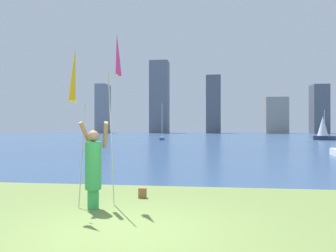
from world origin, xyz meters
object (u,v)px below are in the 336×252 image
(person, at_px, (93,166))
(sailboat_7, at_px, (323,128))
(kite_flag_left, at_px, (74,77))
(kite_flag_right, at_px, (117,60))
(sailboat_1, at_px, (162,138))
(bag, at_px, (142,193))

(person, height_order, sailboat_7, sailboat_7)
(person, bearing_deg, sailboat_7, 56.65)
(kite_flag_left, bearing_deg, kite_flag_right, 53.82)
(sailboat_1, relative_size, sailboat_7, 1.22)
(person, distance_m, kite_flag_left, 2.08)
(sailboat_7, bearing_deg, sailboat_1, -174.06)
(bag, bearing_deg, sailboat_7, 66.86)
(person, bearing_deg, sailboat_1, 86.28)
(kite_flag_left, distance_m, kite_flag_right, 1.36)
(kite_flag_left, relative_size, sailboat_1, 0.69)
(kite_flag_left, height_order, sailboat_1, sailboat_1)
(sailboat_1, bearing_deg, person, -83.87)
(person, relative_size, sailboat_1, 0.38)
(kite_flag_right, relative_size, bag, 16.13)
(person, xyz_separation_m, sailboat_7, (19.00, 43.70, 0.79))
(kite_flag_left, bearing_deg, sailboat_1, 95.60)
(bag, distance_m, sailboat_1, 40.28)
(person, xyz_separation_m, sailboat_1, (-4.43, 41.26, -0.66))
(person, distance_m, bag, 1.82)
(kite_flag_right, bearing_deg, sailboat_7, 66.55)
(person, relative_size, kite_flag_right, 0.48)
(kite_flag_right, bearing_deg, kite_flag_left, -126.18)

